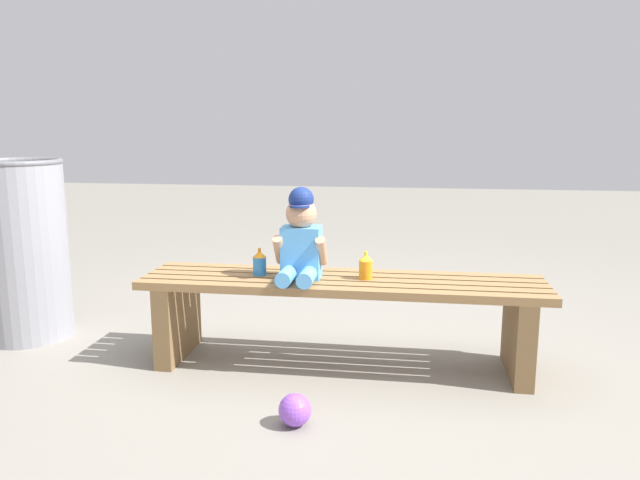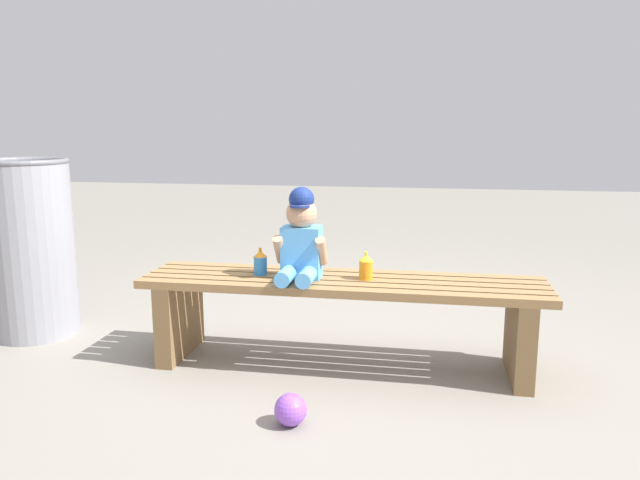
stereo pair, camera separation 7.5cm
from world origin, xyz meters
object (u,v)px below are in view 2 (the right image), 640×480
at_px(child_figure, 301,239).
at_px(sippy_cup_right, 366,266).
at_px(toy_ball, 291,410).
at_px(sippy_cup_left, 260,262).
at_px(trash_bin, 31,247).
at_px(park_bench, 342,305).

distance_m(child_figure, sippy_cup_right, 0.31).
height_order(sippy_cup_right, toy_ball, sippy_cup_right).
distance_m(sippy_cup_left, trash_bin, 1.26).
bearing_deg(toy_ball, trash_bin, 154.22).
xyz_separation_m(park_bench, child_figure, (-0.18, -0.03, 0.30)).
bearing_deg(toy_ball, sippy_cup_right, 70.91).
height_order(sippy_cup_left, toy_ball, sippy_cup_left).
xyz_separation_m(sippy_cup_right, toy_ball, (-0.21, -0.60, -0.40)).
height_order(sippy_cup_left, trash_bin, trash_bin).
height_order(toy_ball, trash_bin, trash_bin).
xyz_separation_m(sippy_cup_left, trash_bin, (-1.25, 0.14, -0.01)).
relative_size(park_bench, trash_bin, 1.96).
distance_m(sippy_cup_right, toy_ball, 0.75).
xyz_separation_m(toy_ball, trash_bin, (-1.53, 0.74, 0.40)).
height_order(sippy_cup_left, sippy_cup_right, same).
distance_m(child_figure, toy_ball, 0.77).
bearing_deg(park_bench, toy_ball, -99.63).
height_order(park_bench, sippy_cup_left, sippy_cup_left).
height_order(park_bench, trash_bin, trash_bin).
xyz_separation_m(child_figure, toy_ball, (0.08, -0.56, -0.52)).
distance_m(park_bench, sippy_cup_right, 0.21).
distance_m(child_figure, sippy_cup_left, 0.23).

